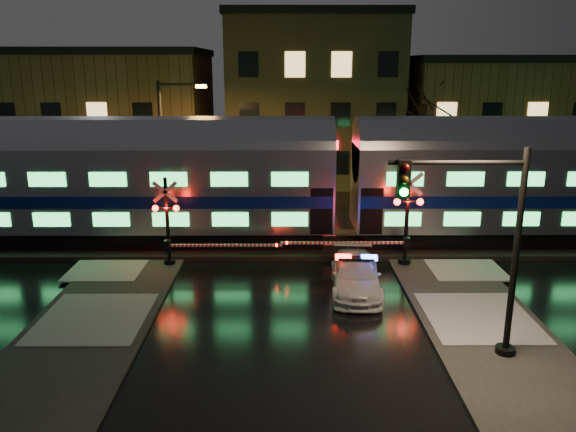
% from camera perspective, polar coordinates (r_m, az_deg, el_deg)
% --- Properties ---
extents(ground, '(120.00, 120.00, 0.00)m').
position_cam_1_polar(ground, '(22.03, -0.18, -7.24)').
color(ground, black).
rests_on(ground, ground).
extents(ballast, '(90.00, 4.20, 0.24)m').
position_cam_1_polar(ballast, '(26.69, -0.20, -2.91)').
color(ballast, black).
rests_on(ballast, ground).
extents(sidewalk_left, '(4.00, 20.00, 0.12)m').
position_cam_1_polar(sidewalk_left, '(17.82, -22.21, -13.93)').
color(sidewalk_left, '#2D2D2D').
rests_on(sidewalk_left, ground).
extents(sidewalk_right, '(4.00, 20.00, 0.12)m').
position_cam_1_polar(sidewalk_right, '(17.85, 21.89, -13.86)').
color(sidewalk_right, '#2D2D2D').
rests_on(sidewalk_right, ground).
extents(building_left, '(14.00, 10.00, 9.00)m').
position_cam_1_polar(building_left, '(44.49, -17.47, 9.43)').
color(building_left, brown).
rests_on(building_left, ground).
extents(building_mid, '(12.00, 11.00, 11.50)m').
position_cam_1_polar(building_mid, '(43.00, 2.48, 11.60)').
color(building_mid, brown).
rests_on(building_mid, ground).
extents(building_right, '(12.00, 10.00, 8.50)m').
position_cam_1_polar(building_right, '(45.15, 19.42, 9.02)').
color(building_right, brown).
rests_on(building_right, ground).
extents(train, '(51.00, 3.12, 5.92)m').
position_cam_1_polar(train, '(26.00, 5.69, 3.97)').
color(train, black).
rests_on(train, ballast).
extents(police_car, '(2.10, 4.58, 1.45)m').
position_cam_1_polar(police_car, '(21.54, 6.88, -6.01)').
color(police_car, silver).
rests_on(police_car, ground).
extents(crossing_signal_right, '(6.02, 0.67, 4.26)m').
position_cam_1_polar(crossing_signal_right, '(24.11, 11.15, -1.10)').
color(crossing_signal_right, black).
rests_on(crossing_signal_right, ground).
extents(crossing_signal_left, '(5.48, 0.64, 3.88)m').
position_cam_1_polar(crossing_signal_left, '(24.11, -11.31, -1.52)').
color(crossing_signal_left, black).
rests_on(crossing_signal_left, ground).
extents(traffic_light, '(4.04, 0.72, 6.24)m').
position_cam_1_polar(traffic_light, '(16.70, 19.12, -3.38)').
color(traffic_light, black).
rests_on(traffic_light, ground).
extents(streetlight, '(2.54, 0.27, 7.60)m').
position_cam_1_polar(streetlight, '(30.29, -12.22, 7.20)').
color(streetlight, black).
rests_on(streetlight, ground).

